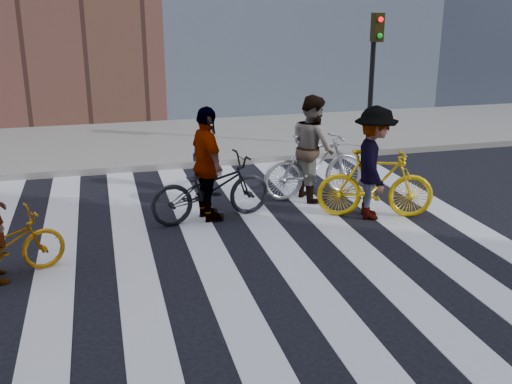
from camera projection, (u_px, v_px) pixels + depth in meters
name	position (u px, v px, depth m)	size (l,w,h in m)	color
ground	(249.00, 256.00, 8.83)	(100.00, 100.00, 0.00)	black
sidewalk_far	(179.00, 141.00, 15.71)	(100.00, 5.00, 0.15)	gray
zebra_crosswalk	(249.00, 256.00, 8.83)	(8.25, 10.00, 0.01)	silver
traffic_signal	(374.00, 59.00, 14.10)	(0.22, 0.42, 3.33)	black
bike_silver_mid	(315.00, 166.00, 11.28)	(0.59, 2.07, 1.25)	silver
bike_yellow_right	(375.00, 184.00, 10.27)	(0.56, 1.99, 1.20)	yellow
bike_dark_rear	(211.00, 188.00, 10.16)	(0.74, 2.13, 1.12)	black
rider_mid	(313.00, 148.00, 11.16)	(0.96, 0.74, 1.97)	slate
rider_right	(374.00, 163.00, 10.14)	(1.25, 0.72, 1.94)	slate
rider_rear	(207.00, 165.00, 10.01)	(1.15, 0.48, 1.96)	slate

